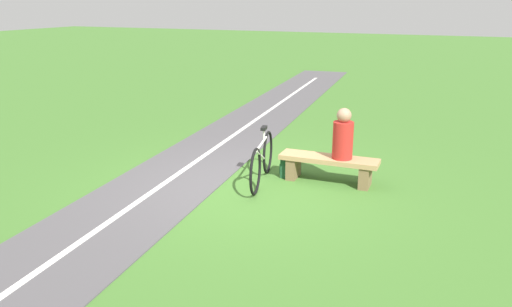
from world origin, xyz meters
name	(u,v)px	position (x,y,z in m)	size (l,w,h in m)	color
ground_plane	(247,187)	(0.00, 0.00, 0.00)	(80.00, 80.00, 0.00)	#3D6B28
bench	(329,165)	(-1.16, -0.75, 0.30)	(1.64, 0.47, 0.44)	#A88456
person_seated	(343,136)	(-1.37, -0.75, 0.82)	(0.34, 0.34, 0.84)	#B2231E
bicycle	(262,160)	(-0.15, -0.29, 0.39)	(0.41, 1.78, 0.92)	black
backpack	(291,165)	(-0.48, -0.78, 0.19)	(0.30, 0.38, 0.39)	#1E4C2D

